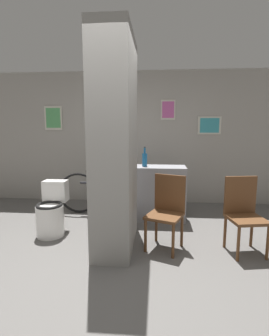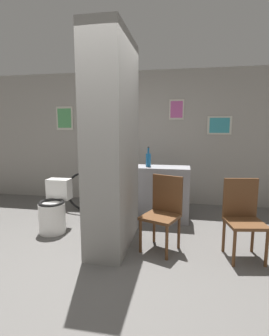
% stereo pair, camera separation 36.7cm
% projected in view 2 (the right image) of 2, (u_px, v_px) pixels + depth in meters
% --- Properties ---
extents(ground_plane, '(14.00, 14.00, 0.00)m').
position_uv_depth(ground_plane, '(102.00, 265.00, 2.90)').
color(ground_plane, '#5B5956').
extents(wall_back, '(8.00, 0.09, 2.60)m').
position_uv_depth(wall_back, '(141.00, 138.00, 5.26)').
color(wall_back, gray).
rests_on(wall_back, ground_plane).
extents(pillar_center, '(0.48, 1.15, 2.60)m').
position_uv_depth(pillar_center, '(113.00, 145.00, 3.27)').
color(pillar_center, gray).
rests_on(pillar_center, ground_plane).
extents(counter_shelf, '(1.34, 0.44, 0.89)m').
position_uv_depth(counter_shelf, '(148.00, 193.00, 4.33)').
color(counter_shelf, gray).
rests_on(counter_shelf, ground_plane).
extents(toilet, '(0.38, 0.54, 0.74)m').
position_uv_depth(toilet, '(54.00, 210.00, 3.83)').
color(toilet, white).
rests_on(toilet, ground_plane).
extents(chair_near_pillar, '(0.53, 0.53, 0.92)m').
position_uv_depth(chair_near_pillar, '(163.00, 210.00, 3.26)').
color(chair_near_pillar, brown).
rests_on(chair_near_pillar, ground_plane).
extents(chair_by_doorway, '(0.47, 0.47, 0.92)m').
position_uv_depth(chair_by_doorway, '(243.00, 215.00, 3.06)').
color(chair_by_doorway, brown).
rests_on(chair_by_doorway, ground_plane).
extents(bicycle, '(1.66, 0.42, 0.78)m').
position_uv_depth(bicycle, '(110.00, 192.00, 4.65)').
color(bicycle, black).
rests_on(bicycle, ground_plane).
extents(bottle_tall, '(0.08, 0.08, 0.33)m').
position_uv_depth(bottle_tall, '(148.00, 159.00, 4.23)').
color(bottle_tall, '#19598C').
rests_on(bottle_tall, counter_shelf).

